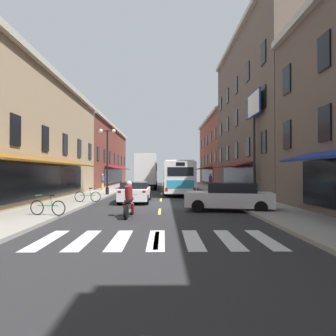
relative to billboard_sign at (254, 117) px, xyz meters
The scene contains 16 objects.
ground_plane 10.00m from the billboard_sign, 155.30° to the right, with size 34.80×80.00×0.10m, color #28282B.
lane_centre_dashes 10.05m from the billboard_sign, 153.64° to the right, with size 0.14×73.90×0.01m.
crosswalk_near 16.25m from the billboard_sign, 118.03° to the right, with size 7.10×2.80×0.01m.
sidewalk_left 14.71m from the billboard_sign, 165.94° to the right, with size 3.00×80.00×0.14m, color gray.
sidewalk_right 7.08m from the billboard_sign, 109.52° to the right, with size 3.00×80.00×0.14m, color gray.
billboard_sign is the anchor object (origin of this frame).
transit_bus 9.84m from the billboard_sign, 129.69° to the left, with size 2.66×11.47×3.05m.
box_truck 17.30m from the billboard_sign, 122.13° to the left, with size 2.54×7.94×4.20m.
sedan_near 9.23m from the billboard_sign, 116.85° to the right, with size 4.78×2.78×1.49m.
sedan_mid 10.57m from the billboard_sign, 167.30° to the right, with size 1.98×4.60×1.39m.
motorcycle_rider 13.32m from the billboard_sign, 134.00° to the right, with size 0.62×2.07×1.66m.
bicycle_near 16.07m from the billboard_sign, 142.82° to the right, with size 1.69×0.52×0.91m.
bicycle_mid 13.43m from the billboard_sign, 165.04° to the right, with size 1.71×0.48×0.91m.
pedestrian_near 17.29m from the billboard_sign, 144.36° to the left, with size 0.41×0.53×1.74m.
pedestrian_mid 11.21m from the billboard_sign, 100.33° to the left, with size 0.36×0.36×1.79m.
street_lamp_twin 12.55m from the billboard_sign, 163.99° to the left, with size 1.42×0.32×5.65m.
Camera 1 is at (0.23, -19.01, 2.04)m, focal length 31.71 mm.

